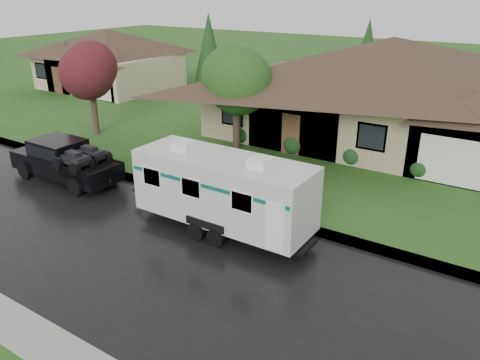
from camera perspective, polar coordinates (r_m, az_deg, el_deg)
name	(u,v)px	position (r m, az deg, el deg)	size (l,w,h in m)	color
ground	(204,234)	(16.85, -4.39, -6.56)	(140.00, 140.00, 0.00)	#2C5119
road	(167,259)	(15.54, -8.91, -9.50)	(140.00, 8.00, 0.01)	black
curb	(239,209)	(18.44, -0.17, -3.52)	(140.00, 0.50, 0.15)	gray
lawn	(354,131)	(29.25, 13.72, 5.83)	(140.00, 26.00, 0.15)	#2C5119
house_main	(394,79)	(26.72, 18.23, 11.58)	(19.44, 10.80, 6.90)	gray
house_far	(109,54)	(41.63, -15.68, 14.59)	(10.80, 8.64, 5.80)	tan
tree_left_green	(236,77)	(23.82, -0.45, 12.39)	(3.33, 3.33, 5.52)	#382B1E
tree_red	(90,72)	(28.11, -17.86, 12.38)	(3.11, 3.11, 5.14)	#382B1E
shrub_row	(353,154)	(23.32, 13.58, 3.07)	(13.60, 1.00, 1.00)	#143814
pickup_truck	(63,159)	(22.50, -20.72, 2.41)	(5.54, 2.11, 1.85)	black
travel_trailer	(224,189)	(16.36, -2.02, -1.08)	(6.84, 2.40, 3.07)	silver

